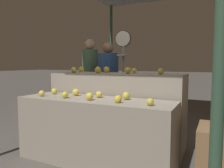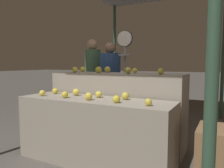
{
  "view_description": "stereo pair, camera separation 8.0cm",
  "coord_description": "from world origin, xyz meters",
  "px_view_note": "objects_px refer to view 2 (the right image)",
  "views": [
    {
      "loc": [
        1.26,
        -2.13,
        1.15
      ],
      "look_at": [
        0.08,
        0.3,
        0.9
      ],
      "focal_mm": 35.0,
      "sensor_mm": 36.0,
      "label": 1
    },
    {
      "loc": [
        1.33,
        -2.09,
        1.15
      ],
      "look_at": [
        0.08,
        0.3,
        0.9
      ],
      "focal_mm": 35.0,
      "sensor_mm": 36.0,
      "label": 2
    }
  ],
  "objects_px": {
    "produce_scale": "(125,60)",
    "person_vendor_at_scale": "(110,79)",
    "person_customer_left": "(93,73)",
    "wooden_crate_side": "(224,154)"
  },
  "relations": [
    {
      "from": "produce_scale",
      "to": "person_customer_left",
      "type": "relative_size",
      "value": 1.02
    },
    {
      "from": "wooden_crate_side",
      "to": "person_vendor_at_scale",
      "type": "bearing_deg",
      "value": 148.97
    },
    {
      "from": "produce_scale",
      "to": "wooden_crate_side",
      "type": "distance_m",
      "value": 1.99
    },
    {
      "from": "produce_scale",
      "to": "person_customer_left",
      "type": "xyz_separation_m",
      "value": [
        -0.95,
        0.52,
        -0.26
      ]
    },
    {
      "from": "produce_scale",
      "to": "person_customer_left",
      "type": "distance_m",
      "value": 1.12
    },
    {
      "from": "person_vendor_at_scale",
      "to": "person_customer_left",
      "type": "xyz_separation_m",
      "value": [
        -0.54,
        0.26,
        0.09
      ]
    },
    {
      "from": "produce_scale",
      "to": "person_customer_left",
      "type": "bearing_deg",
      "value": 151.43
    },
    {
      "from": "produce_scale",
      "to": "person_vendor_at_scale",
      "type": "bearing_deg",
      "value": 147.57
    },
    {
      "from": "produce_scale",
      "to": "person_vendor_at_scale",
      "type": "xyz_separation_m",
      "value": [
        -0.41,
        0.26,
        -0.34
      ]
    },
    {
      "from": "person_customer_left",
      "to": "wooden_crate_side",
      "type": "bearing_deg",
      "value": 145.17
    }
  ]
}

